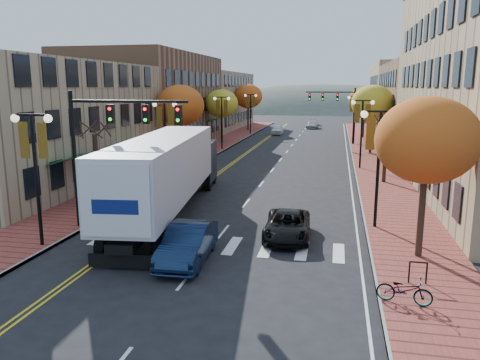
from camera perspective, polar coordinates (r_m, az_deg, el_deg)
The scene contains 32 objects.
ground at distance 20.11m, azimuth -4.76°, elevation -9.68°, with size 200.00×200.00×0.00m, color black.
sidewalk_left at distance 52.98m, azimuth -4.17°, elevation 3.59°, with size 4.00×85.00×0.15m, color brown.
sidewalk_right at distance 51.10m, azimuth 15.66°, elevation 2.91°, with size 4.00×85.00×0.15m, color brown.
building_left_near at distance 38.33m, azimuth -24.25°, elevation 6.32°, with size 12.00×22.00×9.00m, color #9E8966.
building_left_mid at distance 58.47m, azimuth -10.96°, elevation 9.48°, with size 12.00×24.00×11.00m, color brown.
building_left_far at distance 82.13m, azimuth -4.17°, elevation 9.61°, with size 12.00×26.00×9.50m, color #9E8966.
building_right_mid at distance 61.43m, azimuth 24.30°, elevation 8.31°, with size 15.00×24.00×10.00m, color brown.
building_right_far at distance 83.03m, azimuth 21.10°, elevation 9.43°, with size 15.00×20.00×11.00m, color #9E8966.
tree_left_a at distance 30.12m, azimuth -17.05°, elevation 1.38°, with size 0.28×0.28×4.20m.
tree_left_b at distance 44.42m, azimuth -7.30°, elevation 8.99°, with size 4.48×4.48×7.21m.
tree_left_c at distance 59.78m, azimuth -2.26°, elevation 9.29°, with size 4.16×4.16×6.69m.
tree_left_d at distance 77.35m, azimuth 1.01°, elevation 10.17°, with size 4.61×4.61×7.42m.
tree_right_a at distance 20.41m, azimuth 21.85°, elevation 4.49°, with size 4.16×4.16×6.69m.
tree_right_b at distance 36.49m, azimuth 17.28°, elevation 3.04°, with size 0.28×0.28×4.20m.
tree_right_c at distance 52.13m, azimuth 15.87°, elevation 9.00°, with size 4.48×4.48×7.21m.
tree_right_d at distance 68.10m, azimuth 14.95°, elevation 9.37°, with size 4.35×4.35×7.00m.
lamp_left_a at distance 22.32m, azimuth -23.77°, elevation 2.89°, with size 1.96×0.36×6.05m.
lamp_left_b at distance 36.46m, azimuth -9.11°, elevation 6.63°, with size 1.96×0.36×6.05m.
lamp_left_c at distance 53.64m, azimuth -2.24°, elevation 8.24°, with size 1.96×0.36×6.05m.
lamp_left_d at distance 71.22m, azimuth 1.29°, elevation 9.01°, with size 1.96×0.36×6.05m.
lamp_right_a at distance 24.24m, azimuth 16.62°, elevation 3.98°, with size 1.96×0.36×6.05m.
lamp_right_b at distance 42.13m, azimuth 14.66°, elevation 7.03°, with size 1.96×0.36×6.05m.
lamp_right_c at distance 60.08m, azimuth 13.86°, elevation 8.25°, with size 1.96×0.36×6.05m.
traffic_mast_near at distance 23.74m, azimuth -15.71°, elevation 5.42°, with size 6.10×0.35×7.00m.
traffic_mast_far at distance 60.02m, azimuth 11.93°, elevation 8.94°, with size 6.10×0.34×7.00m.
semi_truck at distance 26.69m, azimuth -8.56°, elevation 1.41°, with size 5.04×18.37×4.54m.
navy_sedan at distance 19.77m, azimuth -6.39°, elevation -7.68°, with size 1.65×4.74×1.56m, color #0D1B36.
black_suv at distance 22.70m, azimuth 5.78°, elevation -5.51°, with size 2.12×4.61×1.28m, color black.
car_far_white at distance 71.67m, azimuth 4.58°, elevation 6.13°, with size 1.71×4.24×1.44m, color white.
car_far_silver at distance 82.77m, azimuth 8.83°, elevation 6.66°, with size 1.75×4.30×1.25m, color #AEB0B6.
car_far_oncoming at distance 90.55m, azimuth 8.83°, elevation 7.08°, with size 1.40×4.03×1.33m, color #9F9FA7.
bicycle at distance 16.73m, azimuth 19.40°, elevation -12.52°, with size 0.62×1.78×0.94m, color gray.
Camera 1 is at (5.41, -17.98, 7.21)m, focal length 35.00 mm.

